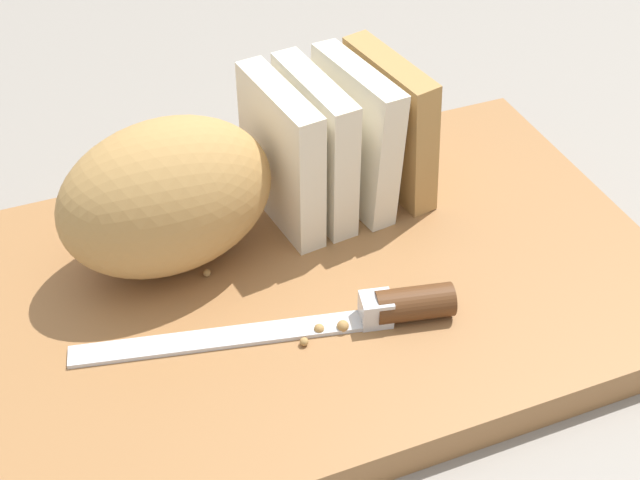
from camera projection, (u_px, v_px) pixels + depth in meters
The scene contains 8 objects.
ground_plane at pixel (320, 300), 0.62m from camera, with size 3.00×3.00×0.00m, color gray.
cutting_board at pixel (320, 287), 0.61m from camera, with size 0.47×0.30×0.03m, color #9E6B3D.
bread_loaf at pixel (228, 176), 0.60m from camera, with size 0.27×0.13×0.11m.
bread_knife at pixel (364, 312), 0.56m from camera, with size 0.24×0.07×0.02m.
crumb_near_knife at pixel (319, 329), 0.56m from camera, with size 0.01×0.01×0.01m, color tan.
crumb_near_loaf at pixel (304, 342), 0.55m from camera, with size 0.01×0.01×0.01m, color tan.
crumb_stray_left at pixel (207, 273), 0.60m from camera, with size 0.01×0.01×0.01m, color tan.
crumb_stray_right at pixel (343, 326), 0.56m from camera, with size 0.01×0.01×0.01m, color tan.
Camera 1 is at (-0.17, -0.41, 0.43)m, focal length 49.94 mm.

